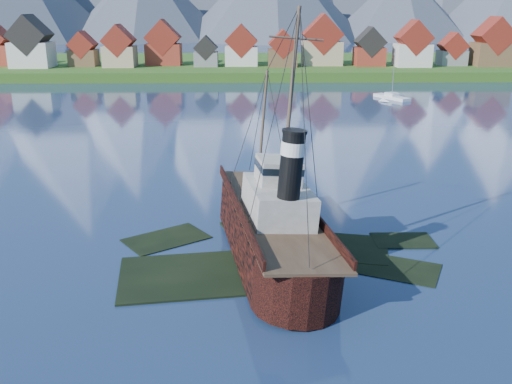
{
  "coord_description": "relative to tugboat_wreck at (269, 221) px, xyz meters",
  "views": [
    {
      "loc": [
        -0.93,
        -47.84,
        22.6
      ],
      "look_at": [
        0.14,
        6.0,
        5.0
      ],
      "focal_mm": 40.0,
      "sensor_mm": 36.0,
      "label": 1
    }
  ],
  "objects": [
    {
      "name": "seawall",
      "position": [
        -1.32,
        128.87,
        -3.01
      ],
      "size": [
        600.0,
        2.5,
        2.0
      ],
      "primitive_type": "cube",
      "color": "#3F3D38",
      "rests_on": "ground"
    },
    {
      "name": "town",
      "position": [
        -34.44,
        149.05,
        5.98
      ],
      "size": [
        250.96,
        16.69,
        17.3
      ],
      "color": "maroon",
      "rests_on": "ground"
    },
    {
      "name": "tugboat_wreck",
      "position": [
        0.0,
        0.0,
        0.0
      ],
      "size": [
        7.01,
        30.22,
        23.95
      ],
      "rotation": [
        0.0,
        0.08,
        0.16
      ],
      "color": "black",
      "rests_on": "ground"
    },
    {
      "name": "shore_bank",
      "position": [
        -1.32,
        166.87,
        -3.01
      ],
      "size": [
        600.0,
        80.0,
        3.2
      ],
      "primitive_type": "cube",
      "color": "#1B4012",
      "rests_on": "ground"
    },
    {
      "name": "shoal",
      "position": [
        0.46,
        -0.98,
        -3.36
      ],
      "size": [
        31.71,
        21.24,
        1.14
      ],
      "color": "black",
      "rests_on": "ground"
    },
    {
      "name": "ground",
      "position": [
        -1.32,
        -3.13,
        -3.01
      ],
      "size": [
        1400.0,
        1400.0,
        0.0
      ],
      "primitive_type": "plane",
      "color": "#1A2A49",
      "rests_on": "ground"
    },
    {
      "name": "sailboat_e",
      "position": [
        35.4,
        94.25,
        -2.73
      ],
      "size": [
        7.64,
        11.22,
        12.98
      ],
      "rotation": [
        0.0,
        0.0,
        0.48
      ],
      "color": "silver",
      "rests_on": "ground"
    }
  ]
}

